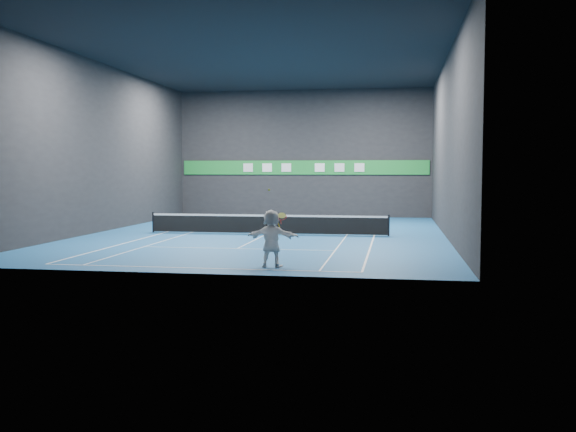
% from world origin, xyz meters
% --- Properties ---
extents(ground, '(26.00, 26.00, 0.00)m').
position_xyz_m(ground, '(0.00, 0.00, 0.00)').
color(ground, '#185086').
rests_on(ground, ground).
extents(ceiling, '(26.00, 26.00, 0.00)m').
position_xyz_m(ceiling, '(0.00, 0.00, 9.00)').
color(ceiling, black).
rests_on(ceiling, ground).
extents(wall_back, '(18.00, 0.10, 9.00)m').
position_xyz_m(wall_back, '(0.00, 13.00, 4.50)').
color(wall_back, black).
rests_on(wall_back, ground).
extents(wall_front, '(18.00, 0.10, 9.00)m').
position_xyz_m(wall_front, '(0.00, -13.00, 4.50)').
color(wall_front, black).
rests_on(wall_front, ground).
extents(wall_left, '(0.10, 26.00, 9.00)m').
position_xyz_m(wall_left, '(-9.00, 0.00, 4.50)').
color(wall_left, black).
rests_on(wall_left, ground).
extents(wall_right, '(0.10, 26.00, 9.00)m').
position_xyz_m(wall_right, '(9.00, 0.00, 4.50)').
color(wall_right, black).
rests_on(wall_right, ground).
extents(baseline_near, '(10.98, 0.08, 0.01)m').
position_xyz_m(baseline_near, '(0.00, -11.89, 0.00)').
color(baseline_near, white).
rests_on(baseline_near, ground).
extents(baseline_far, '(10.98, 0.08, 0.01)m').
position_xyz_m(baseline_far, '(0.00, 11.89, 0.00)').
color(baseline_far, white).
rests_on(baseline_far, ground).
extents(sideline_doubles_left, '(0.08, 23.78, 0.01)m').
position_xyz_m(sideline_doubles_left, '(-5.49, 0.00, 0.00)').
color(sideline_doubles_left, white).
rests_on(sideline_doubles_left, ground).
extents(sideline_doubles_right, '(0.08, 23.78, 0.01)m').
position_xyz_m(sideline_doubles_right, '(5.49, 0.00, 0.00)').
color(sideline_doubles_right, white).
rests_on(sideline_doubles_right, ground).
extents(sideline_singles_left, '(0.06, 23.78, 0.01)m').
position_xyz_m(sideline_singles_left, '(-4.11, 0.00, 0.00)').
color(sideline_singles_left, white).
rests_on(sideline_singles_left, ground).
extents(sideline_singles_right, '(0.06, 23.78, 0.01)m').
position_xyz_m(sideline_singles_right, '(4.11, 0.00, 0.00)').
color(sideline_singles_right, white).
rests_on(sideline_singles_right, ground).
extents(service_line_near, '(8.23, 0.06, 0.01)m').
position_xyz_m(service_line_near, '(0.00, -6.40, 0.00)').
color(service_line_near, white).
rests_on(service_line_near, ground).
extents(service_line_far, '(8.23, 0.06, 0.01)m').
position_xyz_m(service_line_far, '(0.00, 6.40, 0.00)').
color(service_line_far, white).
rests_on(service_line_far, ground).
extents(center_service_line, '(0.06, 12.80, 0.01)m').
position_xyz_m(center_service_line, '(0.00, 0.00, 0.00)').
color(center_service_line, white).
rests_on(center_service_line, ground).
extents(player, '(1.85, 0.73, 1.95)m').
position_xyz_m(player, '(2.40, -11.19, 0.97)').
color(player, white).
rests_on(player, ground).
extents(tennis_ball, '(0.07, 0.07, 0.07)m').
position_xyz_m(tennis_ball, '(2.28, -10.97, 2.60)').
color(tennis_ball, '#BAD323').
rests_on(tennis_ball, player).
extents(tennis_net, '(12.50, 0.10, 1.07)m').
position_xyz_m(tennis_net, '(0.00, 0.00, 0.54)').
color(tennis_net, black).
rests_on(tennis_net, ground).
extents(sponsor_banner, '(17.64, 0.11, 1.00)m').
position_xyz_m(sponsor_banner, '(0.00, 12.93, 3.50)').
color(sponsor_banner, '#1C8331').
rests_on(sponsor_banner, wall_back).
extents(tennis_racket, '(0.43, 0.36, 0.53)m').
position_xyz_m(tennis_racket, '(2.75, -11.14, 1.66)').
color(tennis_racket, red).
rests_on(tennis_racket, player).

